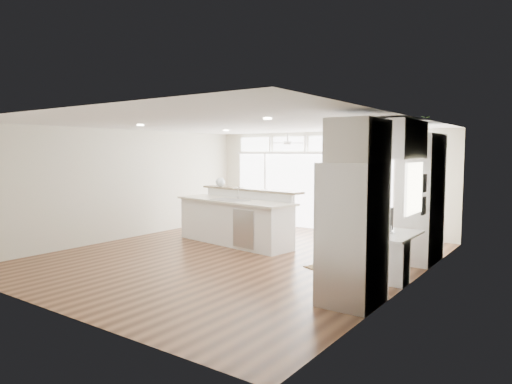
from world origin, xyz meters
The scene contains 24 objects.
floor centered at (0.00, 0.00, -0.01)m, with size 7.00×8.00×0.02m, color #3F2313.
ceiling centered at (0.00, 0.00, 2.70)m, with size 7.00×8.00×0.02m, color white.
wall_back centered at (0.00, 4.00, 1.35)m, with size 7.00×0.04×2.70m, color beige.
wall_front centered at (0.00, -4.00, 1.35)m, with size 7.00×0.04×2.70m, color beige.
wall_left centered at (-3.50, 0.00, 1.35)m, with size 0.04×8.00×2.70m, color beige.
wall_right centered at (3.50, 0.00, 1.35)m, with size 0.04×8.00×2.70m, color beige.
glass_wall centered at (0.00, 3.94, 1.05)m, with size 5.80×0.06×2.08m, color white.
transom_row centered at (0.00, 3.94, 2.38)m, with size 5.90×0.06×0.40m, color white.
desk_window centered at (3.46, 0.30, 1.55)m, with size 0.04×0.85×0.85m, color white.
ceiling_fan centered at (-0.50, 2.80, 2.48)m, with size 1.16×1.16×0.32m, color white.
recessed_lights centered at (0.00, 0.20, 2.68)m, with size 3.40×3.00×0.02m, color white.
oven_cabinet centered at (3.17, 1.80, 1.25)m, with size 0.64×1.20×2.50m, color white.
desk_nook centered at (3.13, 0.30, 0.38)m, with size 0.72×1.30×0.76m, color white.
upper_cabinets centered at (3.17, 0.30, 2.35)m, with size 0.64×1.30×0.64m, color white.
refrigerator centered at (3.11, -1.35, 1.00)m, with size 0.76×0.90×2.00m, color #AFAFB4.
fridge_cabinet centered at (3.17, -1.35, 2.30)m, with size 0.64×0.90×0.60m, color white.
framed_photos centered at (3.46, 0.92, 1.40)m, with size 0.06×0.22×0.80m, color black.
kitchen_island centered at (-0.86, 1.02, 0.64)m, with size 3.20×1.21×1.27m, color white.
rug centered at (2.12, 0.21, 0.01)m, with size 0.99×0.71×0.01m, color #3C2813.
office_chair centered at (2.76, 0.26, 0.50)m, with size 0.52×0.48×1.00m, color black.
fishbowl centered at (-1.74, 1.56, 1.39)m, with size 0.23×0.23×0.23m, color silver.
monitor centered at (3.05, 0.30, 0.98)m, with size 0.09×0.53×0.44m, color black.
keyboard centered at (2.88, 0.30, 0.77)m, with size 0.11×0.30×0.02m, color white.
potted_plant centered at (3.17, 1.80, 2.63)m, with size 0.30×0.33×0.26m, color #375926.
Camera 1 is at (5.66, -7.30, 2.14)m, focal length 32.00 mm.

